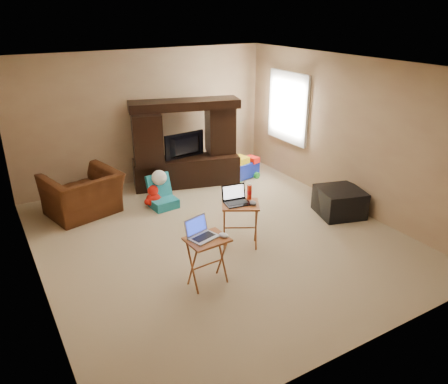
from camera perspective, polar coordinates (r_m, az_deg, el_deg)
floor at (r=6.63m, az=-0.88°, el=-5.78°), size 5.50×5.50×0.00m
ceiling at (r=5.84m, az=-1.03°, el=16.20°), size 5.50×5.50×0.00m
wall_back at (r=8.54m, az=-10.21°, el=9.55°), size 5.00×0.00×5.00m
wall_front at (r=4.15m, az=18.19°, el=-6.25°), size 5.00×0.00×5.00m
wall_left at (r=5.43m, az=-24.56°, el=-0.17°), size 0.00×5.50×5.50m
wall_right at (r=7.61m, az=15.80°, el=7.39°), size 0.00×5.50×5.50m
window_pane at (r=8.68m, az=8.47°, el=10.89°), size 0.00×1.20×1.20m
window_frame at (r=8.66m, az=8.36°, el=10.88°), size 0.06×1.14×1.34m
entertainment_center at (r=8.27m, az=-5.02°, el=6.29°), size 2.07×1.02×1.64m
television at (r=8.24m, az=-4.88°, el=5.99°), size 0.84×0.20×0.48m
recliner at (r=7.53m, az=-17.96°, el=-0.26°), size 1.31×1.20×0.72m
child_rocker at (r=7.51m, az=-7.99°, el=-0.01°), size 0.46×0.52×0.56m
plush_toy at (r=7.60m, az=-9.23°, el=-0.50°), size 0.36×0.30×0.40m
push_toy at (r=8.77m, az=2.61°, el=3.32°), size 0.71×0.57×0.47m
ottoman at (r=7.46m, az=14.85°, el=-1.24°), size 0.86×0.86×0.44m
tray_table_left at (r=5.42m, az=-2.17°, el=-9.04°), size 0.52×0.42×0.64m
tray_table_right at (r=6.23m, az=2.12°, el=-4.33°), size 0.65×0.61×0.67m
laptop_left at (r=5.21m, az=-2.69°, el=-4.89°), size 0.40×0.36×0.24m
laptop_right at (r=6.03m, az=1.76°, el=-0.51°), size 0.39×0.34×0.24m
mouse_left at (r=5.28m, az=-0.04°, el=-5.67°), size 0.12×0.15×0.05m
mouse_right at (r=6.05m, az=3.81°, el=-1.45°), size 0.11×0.15×0.06m
water_bottle at (r=6.20m, az=3.34°, el=-0.02°), size 0.07×0.07×0.21m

